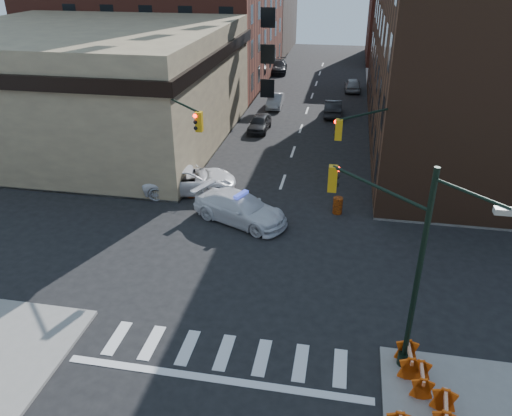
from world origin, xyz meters
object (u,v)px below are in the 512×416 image
at_px(parked_car_enear, 333,108).
at_px(pedestrian_b, 143,178).
at_px(barricade_se_a, 408,360).
at_px(barricade_nw_a, 170,178).
at_px(parked_car_wfar, 275,101).
at_px(barrel_road, 338,205).
at_px(police_car, 240,208).
at_px(parked_car_wnear, 260,123).
at_px(pedestrian_a, 172,183).
at_px(barrel_bank, 191,189).
at_px(pickup, 190,180).

distance_m(parked_car_enear, pedestrian_b, 22.96).
distance_m(barricade_se_a, barricade_nw_a, 20.41).
xyz_separation_m(parked_car_enear, pedestrian_b, (-11.33, -19.97, 0.25)).
bearing_deg(barricade_se_a, parked_car_wfar, 13.22).
relative_size(barrel_road, barricade_se_a, 0.81).
distance_m(barrel_road, barricade_nw_a, 11.41).
distance_m(police_car, pedestrian_b, 7.58).
bearing_deg(parked_car_wnear, pedestrian_a, -100.13).
relative_size(police_car, barricade_nw_a, 5.09).
height_order(parked_car_wfar, pedestrian_b, pedestrian_b).
height_order(police_car, parked_car_wfar, police_car).
relative_size(parked_car_wfar, barricade_nw_a, 3.64).
xyz_separation_m(barrel_bank, barricade_se_a, (12.42, -13.18, 0.12)).
bearing_deg(pedestrian_a, parked_car_wfar, 104.97).
bearing_deg(parked_car_wfar, barricade_nw_a, -102.81).
bearing_deg(pedestrian_b, pickup, -12.16).
height_order(parked_car_wnear, pedestrian_b, pedestrian_b).
bearing_deg(pickup, pedestrian_a, 136.56).
relative_size(police_car, barricade_se_a, 4.59).
height_order(parked_car_wnear, parked_car_enear, parked_car_enear).
relative_size(pickup, parked_car_wnear, 1.47).
bearing_deg(barricade_nw_a, barrel_road, 0.28).
relative_size(parked_car_wnear, barrel_bank, 4.05).
bearing_deg(parked_car_enear, parked_car_wfar, -18.14).
xyz_separation_m(pickup, barrel_bank, (0.30, -0.75, -0.33)).
relative_size(parked_car_wnear, pedestrian_a, 2.14).
xyz_separation_m(parked_car_enear, barrel_bank, (-8.11, -20.10, -0.25)).
height_order(pickup, pedestrian_b, pedestrian_b).
xyz_separation_m(pickup, pedestrian_b, (-2.92, -0.62, 0.17)).
bearing_deg(parked_car_wnear, pedestrian_b, -109.07).
distance_m(pickup, barrel_bank, 0.87).
height_order(parked_car_wnear, barrel_bank, parked_car_wnear).
xyz_separation_m(police_car, pickup, (-4.12, 3.43, -0.00)).
relative_size(parked_car_wnear, parked_car_enear, 0.89).
xyz_separation_m(parked_car_wfar, barricade_nw_a, (-4.03, -20.56, -0.11)).
relative_size(parked_car_wfar, pedestrian_b, 2.41).
distance_m(pedestrian_b, barrel_bank, 3.26).
height_order(parked_car_wfar, barricade_nw_a, parked_car_wfar).
relative_size(police_car, parked_car_wnear, 1.41).
height_order(pedestrian_a, barrel_bank, pedestrian_a).
relative_size(pickup, parked_car_enear, 1.30).
height_order(parked_car_wfar, barrel_road, parked_car_wfar).
relative_size(parked_car_enear, barrel_bank, 4.55).
height_order(parked_car_wfar, barrel_bank, parked_car_wfar).
bearing_deg(police_car, parked_car_wnear, 29.97).
xyz_separation_m(parked_car_wnear, barricade_nw_a, (-3.81, -12.78, -0.12)).
bearing_deg(barricade_nw_a, police_car, -25.19).
bearing_deg(pickup, parked_car_wnear, -25.77).
xyz_separation_m(parked_car_enear, barricade_se_a, (4.31, -33.28, -0.14)).
bearing_deg(pedestrian_b, parked_car_wnear, 45.61).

